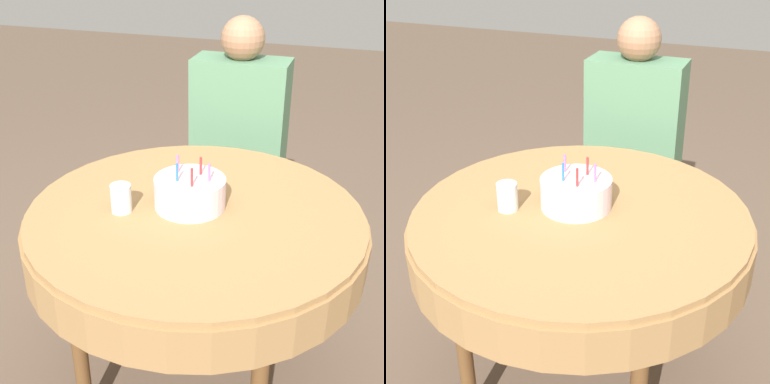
# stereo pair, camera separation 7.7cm
# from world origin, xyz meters

# --- Properties ---
(ground_plane) EXTENTS (12.00, 12.00, 0.00)m
(ground_plane) POSITION_xyz_m (0.00, 0.00, 0.00)
(ground_plane) COLOR brown
(dining_table) EXTENTS (1.08, 1.08, 0.73)m
(dining_table) POSITION_xyz_m (0.00, 0.00, 0.64)
(dining_table) COLOR #9E7547
(dining_table) RESTS_ON ground_plane
(chair) EXTENTS (0.42, 0.42, 0.93)m
(chair) POSITION_xyz_m (-0.07, 0.91, 0.50)
(chair) COLOR brown
(chair) RESTS_ON ground_plane
(person) EXTENTS (0.42, 0.29, 1.19)m
(person) POSITION_xyz_m (-0.07, 0.82, 0.71)
(person) COLOR #9E7051
(person) RESTS_ON ground_plane
(birthday_cake) EXTENTS (0.23, 0.23, 0.16)m
(birthday_cake) POSITION_xyz_m (-0.02, 0.02, 0.78)
(birthday_cake) COLOR silver
(birthday_cake) RESTS_ON dining_table
(drinking_glass) EXTENTS (0.07, 0.07, 0.09)m
(drinking_glass) POSITION_xyz_m (-0.21, -0.08, 0.78)
(drinking_glass) COLOR silver
(drinking_glass) RESTS_ON dining_table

